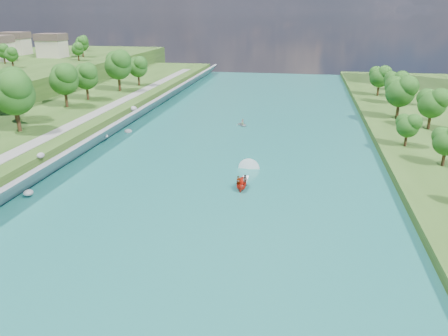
# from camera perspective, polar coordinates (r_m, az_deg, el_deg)

# --- Properties ---
(ground) EXTENTS (260.00, 260.00, 0.00)m
(ground) POSITION_cam_1_polar(r_m,az_deg,el_deg) (55.87, -4.31, -7.08)
(ground) COLOR #2D5119
(ground) RESTS_ON ground
(river_water) EXTENTS (55.00, 240.00, 0.10)m
(river_water) POSITION_cam_1_polar(r_m,az_deg,el_deg) (73.77, -0.44, -0.10)
(river_water) COLOR #1B6A5E
(river_water) RESTS_ON ground
(ridge_west) EXTENTS (60.00, 120.00, 9.00)m
(ridge_west) POSITION_cam_1_polar(r_m,az_deg,el_deg) (173.28, -23.69, 11.40)
(ridge_west) COLOR #2D5119
(ridge_west) RESTS_ON ground
(riprap_bank) EXTENTS (4.75, 236.00, 4.42)m
(riprap_bank) POSITION_cam_1_polar(r_m,az_deg,el_deg) (80.96, -18.90, 1.96)
(riprap_bank) COLOR slate
(riprap_bank) RESTS_ON ground
(riverside_path) EXTENTS (3.00, 200.00, 0.10)m
(riverside_path) POSITION_cam_1_polar(r_m,az_deg,el_deg) (84.73, -22.63, 3.49)
(riverside_path) COLOR gray
(riverside_path) RESTS_ON berm_west
(ridge_houses) EXTENTS (29.50, 29.50, 8.40)m
(ridge_houses) POSITION_cam_1_polar(r_m,az_deg,el_deg) (180.02, -24.89, 14.34)
(ridge_houses) COLOR beige
(ridge_houses) RESTS_ON ridge_west
(trees_east) EXTENTS (14.38, 140.03, 11.72)m
(trees_east) POSITION_cam_1_polar(r_m,az_deg,el_deg) (91.31, 24.82, 6.22)
(trees_east) COLOR #1E4813
(trees_east) RESTS_ON berm_east
(trees_ridge) EXTENTS (23.18, 61.49, 8.78)m
(trees_ridge) POSITION_cam_1_polar(r_m,az_deg,el_deg) (174.28, -20.69, 14.64)
(trees_ridge) COLOR #1E4813
(trees_ridge) RESTS_ON ridge_west
(motorboat) EXTENTS (3.60, 18.69, 2.13)m
(motorboat) POSITION_cam_1_polar(r_m,az_deg,el_deg) (67.01, 2.53, -1.61)
(motorboat) COLOR red
(motorboat) RESTS_ON river_water
(raft) EXTENTS (3.62, 3.86, 1.58)m
(raft) POSITION_cam_1_polar(r_m,az_deg,el_deg) (101.42, 2.44, 5.73)
(raft) COLOR gray
(raft) RESTS_ON river_water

